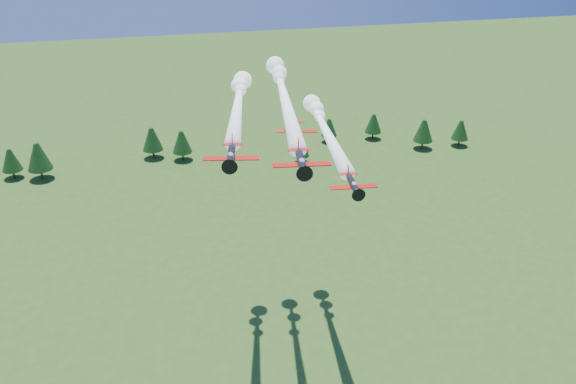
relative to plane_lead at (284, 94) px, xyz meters
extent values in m
cylinder|color=black|center=(-3.97, -29.68, 0.00)|extent=(1.85, 5.93, 1.08)
cone|color=black|center=(-4.42, -33.05, 0.00)|extent=(1.20, 1.11, 1.08)
cone|color=black|center=(-4.50, -33.70, 0.00)|extent=(0.54, 0.55, 0.48)
cylinder|color=black|center=(-4.53, -33.88, 0.00)|extent=(2.26, 0.34, 2.27)
cube|color=red|center=(-4.02, -30.11, -0.35)|extent=(8.12, 2.51, 0.13)
cube|color=red|center=(-3.46, -25.87, 0.05)|extent=(3.23, 1.33, 0.08)
cube|color=red|center=(-3.44, -25.77, 0.92)|extent=(0.23, 1.03, 1.57)
ellipsoid|color=#8EB2DC|center=(-4.10, -30.64, 0.43)|extent=(0.94, 1.39, 0.67)
sphere|color=white|center=(1.18, 8.81, 0.00)|extent=(2.30, 2.30, 2.30)
sphere|color=white|center=(1.82, 13.64, 0.00)|extent=(3.00, 3.00, 3.00)
sphere|color=white|center=(2.47, 18.48, 0.00)|extent=(3.70, 3.70, 3.70)
cylinder|color=black|center=(-12.43, -20.64, -2.08)|extent=(2.26, 6.17, 1.12)
cone|color=black|center=(-13.10, -24.12, -2.08)|extent=(1.30, 1.21, 1.12)
cone|color=black|center=(-13.23, -24.78, -2.08)|extent=(0.58, 0.59, 0.49)
cylinder|color=black|center=(-13.27, -24.97, -2.08)|extent=(2.32, 0.49, 2.36)
cube|color=red|center=(-12.51, -21.08, -2.44)|extent=(8.45, 3.08, 0.13)
cube|color=red|center=(-11.66, -16.73, -2.02)|extent=(3.38, 1.56, 0.08)
cube|color=red|center=(-11.64, -16.62, -1.12)|extent=(0.30, 1.07, 1.63)
ellipsoid|color=#8EB2DC|center=(-12.62, -21.64, -1.63)|extent=(1.05, 1.48, 0.70)
sphere|color=white|center=(-6.52, 9.74, -2.08)|extent=(2.30, 2.30, 2.30)
sphere|color=white|center=(-5.80, 13.42, -2.08)|extent=(3.00, 3.00, 3.00)
sphere|color=white|center=(-5.09, 17.10, -2.08)|extent=(3.70, 3.70, 3.70)
cylinder|color=black|center=(6.58, -21.09, -8.62)|extent=(1.52, 5.61, 1.03)
cone|color=black|center=(6.29, -24.31, -8.62)|extent=(1.11, 1.01, 1.03)
cone|color=black|center=(6.23, -24.92, -8.62)|extent=(0.49, 0.50, 0.45)
cylinder|color=black|center=(6.22, -25.09, -8.62)|extent=(2.15, 0.24, 2.15)
cube|color=red|center=(6.54, -21.50, -8.95)|extent=(7.69, 2.07, 0.12)
cube|color=red|center=(6.91, -17.46, -8.57)|extent=(3.04, 1.14, 0.07)
cube|color=red|center=(6.92, -17.36, -7.75)|extent=(0.18, 0.98, 1.49)
ellipsoid|color=#8EB2DC|center=(6.50, -22.01, -8.21)|extent=(0.85, 1.29, 0.64)
sphere|color=white|center=(9.45, 10.41, -8.62)|extent=(2.30, 2.30, 2.30)
sphere|color=white|center=(9.80, 14.29, -8.62)|extent=(3.00, 3.00, 3.00)
sphere|color=white|center=(10.15, 18.17, -8.62)|extent=(3.70, 3.70, 3.70)
cylinder|color=black|center=(-0.38, -11.91, -2.22)|extent=(1.86, 5.00, 0.91)
cone|color=black|center=(-0.94, -14.72, -2.22)|extent=(1.05, 0.98, 0.91)
cone|color=black|center=(-1.05, -15.26, -2.22)|extent=(0.47, 0.48, 0.40)
cylinder|color=black|center=(-1.08, -15.41, -2.22)|extent=(1.88, 0.41, 1.91)
cube|color=red|center=(-0.45, -12.27, -2.51)|extent=(6.85, 2.53, 0.11)
cube|color=red|center=(0.25, -8.75, -2.17)|extent=(2.74, 1.28, 0.06)
cube|color=red|center=(0.27, -8.66, -1.45)|extent=(0.25, 0.86, 1.32)
ellipsoid|color=#8EB2DC|center=(-0.54, -12.72, -1.86)|extent=(0.86, 1.20, 0.57)
cylinder|color=#382314|center=(-58.64, 86.03, -48.62)|extent=(0.60, 0.60, 3.33)
cone|color=black|center=(-58.64, 86.03, -42.67)|extent=(7.61, 7.61, 8.56)
cylinder|color=#382314|center=(-14.59, 91.19, -48.86)|extent=(0.60, 0.60, 2.84)
cone|color=black|center=(-14.59, 91.19, -43.79)|extent=(6.49, 6.49, 7.30)
cylinder|color=#382314|center=(53.34, 95.46, -48.99)|extent=(0.60, 0.60, 2.59)
cone|color=black|center=(53.34, 95.46, -44.36)|extent=(5.92, 5.92, 6.66)
cylinder|color=#382314|center=(-24.04, 95.08, -48.79)|extent=(0.60, 0.60, 2.99)
cone|color=black|center=(-24.04, 95.08, -43.45)|extent=(6.83, 6.83, 7.68)
cylinder|color=#382314|center=(37.16, 96.04, -49.08)|extent=(0.60, 0.60, 2.41)
cone|color=black|center=(37.16, 96.04, -44.77)|extent=(5.51, 5.51, 6.20)
cylinder|color=#382314|center=(80.65, 82.71, -48.98)|extent=(0.60, 0.60, 2.60)
cone|color=black|center=(80.65, 82.71, -44.35)|extent=(5.94, 5.94, 6.68)
cylinder|color=#382314|center=(-67.30, 88.48, -48.92)|extent=(0.60, 0.60, 2.72)
cone|color=black|center=(-67.30, 88.48, -44.06)|extent=(6.22, 6.22, 7.00)
cylinder|color=#382314|center=(67.06, 83.09, -48.82)|extent=(0.60, 0.60, 2.93)
cone|color=black|center=(67.06, 83.09, -43.60)|extent=(6.69, 6.69, 7.52)
cylinder|color=#382314|center=(23.45, 80.78, -49.15)|extent=(0.60, 0.60, 2.27)
cone|color=black|center=(23.45, 80.78, -45.10)|extent=(5.19, 5.19, 5.84)
camera|label=1|loc=(-23.26, -107.63, 35.17)|focal=40.00mm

